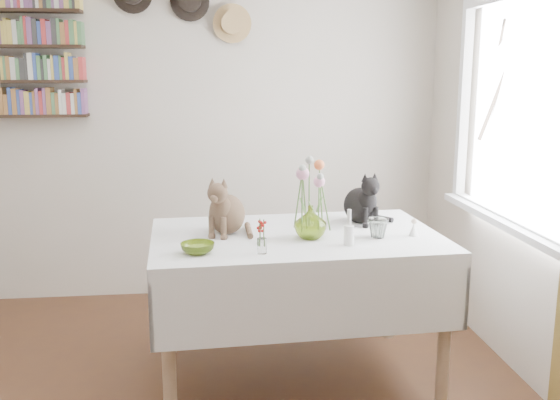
{
  "coord_description": "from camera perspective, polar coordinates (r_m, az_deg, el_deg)",
  "views": [
    {
      "loc": [
        0.27,
        -2.48,
        1.71
      ],
      "look_at": [
        0.63,
        0.68,
        1.05
      ],
      "focal_mm": 40.0,
      "sensor_mm": 36.0,
      "label": 1
    }
  ],
  "objects": [
    {
      "name": "room",
      "position": [
        2.54,
        -12.39,
        1.0
      ],
      "size": [
        4.08,
        4.58,
        2.58
      ],
      "color": "brown",
      "rests_on": "ground"
    },
    {
      "name": "window",
      "position": [
        3.71,
        20.92,
        6.08
      ],
      "size": [
        0.12,
        1.52,
        1.32
      ],
      "color": "white",
      "rests_on": "room"
    },
    {
      "name": "dining_table",
      "position": [
        3.47,
        1.46,
        -6.43
      ],
      "size": [
        1.61,
        1.08,
        0.84
      ],
      "color": "white",
      "rests_on": "room"
    },
    {
      "name": "tabby_cat",
      "position": [
        3.42,
        -4.89,
        -0.32
      ],
      "size": [
        0.32,
        0.35,
        0.33
      ],
      "primitive_type": null,
      "rotation": [
        0.0,
        0.0,
        -0.43
      ],
      "color": "brown",
      "rests_on": "dining_table"
    },
    {
      "name": "black_cat",
      "position": [
        3.68,
        7.35,
        0.37
      ],
      "size": [
        0.27,
        0.31,
        0.31
      ],
      "primitive_type": null,
      "rotation": [
        0.0,
        0.0,
        0.27
      ],
      "color": "black",
      "rests_on": "dining_table"
    },
    {
      "name": "flower_vase",
      "position": [
        3.31,
        2.8,
        -2.04
      ],
      "size": [
        0.2,
        0.2,
        0.18
      ],
      "primitive_type": "imported",
      "rotation": [
        0.0,
        0.0,
        0.2
      ],
      "color": "#A5C23C",
      "rests_on": "dining_table"
    },
    {
      "name": "green_bowl",
      "position": [
        3.08,
        -7.54,
        -4.38
      ],
      "size": [
        0.19,
        0.19,
        0.05
      ],
      "primitive_type": "imported",
      "rotation": [
        0.0,
        0.0,
        -0.16
      ],
      "color": "#A5C23C",
      "rests_on": "dining_table"
    },
    {
      "name": "drinking_glass",
      "position": [
        3.37,
        8.92,
        -2.55
      ],
      "size": [
        0.13,
        0.13,
        0.11
      ],
      "primitive_type": "imported",
      "rotation": [
        0.0,
        0.0,
        0.15
      ],
      "color": "white",
      "rests_on": "dining_table"
    },
    {
      "name": "candlestick",
      "position": [
        3.2,
        6.31,
        -3.04
      ],
      "size": [
        0.05,
        0.05,
        0.19
      ],
      "color": "white",
      "rests_on": "dining_table"
    },
    {
      "name": "berry_jar",
      "position": [
        3.03,
        -1.67,
        -3.37
      ],
      "size": [
        0.05,
        0.05,
        0.19
      ],
      "color": "white",
      "rests_on": "dining_table"
    },
    {
      "name": "porcelain_figurine",
      "position": [
        3.44,
        12.13,
        -2.55
      ],
      "size": [
        0.05,
        0.05,
        0.1
      ],
      "color": "white",
      "rests_on": "dining_table"
    },
    {
      "name": "flower_bouquet",
      "position": [
        3.27,
        2.83,
        2.27
      ],
      "size": [
        0.17,
        0.13,
        0.39
      ],
      "color": "#4C7233",
      "rests_on": "flower_vase"
    },
    {
      "name": "bookshelf_unit",
      "position": [
        4.84,
        -23.44,
        12.32
      ],
      "size": [
        1.0,
        0.16,
        0.91
      ],
      "color": "black",
      "rests_on": "room"
    },
    {
      "name": "wall_hats",
      "position": [
        4.7,
        -8.67,
        17.15
      ],
      "size": [
        0.98,
        0.09,
        0.48
      ],
      "color": "black",
      "rests_on": "room"
    }
  ]
}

